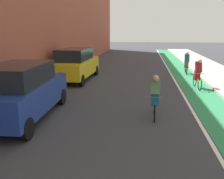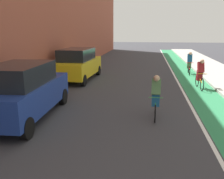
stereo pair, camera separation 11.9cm
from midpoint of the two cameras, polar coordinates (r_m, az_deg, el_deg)
ground_plane at (r=16.65m, az=5.17°, el=2.77°), size 97.37×97.37×0.00m
bike_lane_paint at (r=18.80m, az=16.84°, el=3.49°), size 1.60×44.26×0.00m
lane_divider_stripe at (r=18.69m, az=14.11°, el=3.61°), size 0.12×44.26×0.00m
sidewalk_right at (r=19.28m, az=23.74°, el=3.37°), size 3.07×44.26×0.14m
parked_suv_blue at (r=9.30m, az=-19.60°, el=-0.23°), size 2.15×4.71×1.98m
parked_suv_yellow_cab at (r=15.82m, az=-7.62°, el=5.87°), size 2.07×4.79×1.98m
cyclist_mid at (r=9.03m, az=10.44°, el=-1.45°), size 0.48×1.67×1.59m
cyclist_trailing at (r=14.15m, az=19.87°, el=3.42°), size 0.48×1.73×1.62m
cyclist_far at (r=18.69m, az=17.59°, el=6.01°), size 0.48×1.70×1.60m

